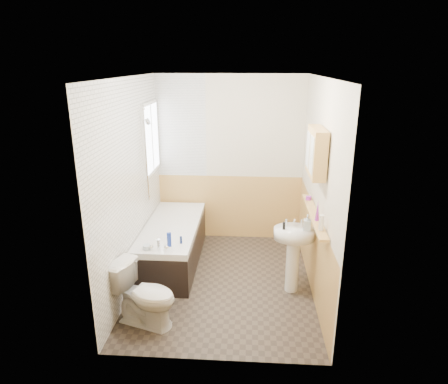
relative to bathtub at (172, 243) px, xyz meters
The scene contains 26 objects.
floor 0.92m from the bathtub, 32.82° to the right, with size 2.80×2.80×0.00m, color #302822.
ceiling 2.37m from the bathtub, 32.82° to the right, with size 2.80×2.80×0.00m, color white.
wall_back 1.52m from the bathtub, 52.14° to the left, with size 2.20×0.02×2.50m, color beige.
wall_front 2.23m from the bathtub, 68.79° to the right, with size 2.20×0.02×2.50m, color beige.
wall_left 1.13m from the bathtub, 128.91° to the right, with size 0.02×2.80×2.50m, color beige.
wall_right 2.13m from the bathtub, 14.35° to the right, with size 0.02×2.80×2.50m, color beige.
wainscot_right 1.89m from the bathtub, 14.52° to the right, with size 0.01×2.80×1.00m, color #DDAB5B.
wainscot_front 2.01m from the bathtub, 68.56° to the right, with size 2.20×0.01×1.00m, color #DDAB5B.
wainscot_back 1.19m from the bathtub, 51.48° to the left, with size 2.20×0.01×1.00m, color #DDAB5B.
tile_cladding_left 1.12m from the bathtub, 127.25° to the right, with size 0.01×2.80×2.50m, color white.
tile_return_back 1.72m from the bathtub, 89.69° to the left, with size 0.75×0.01×1.50m, color white.
window 1.47m from the bathtub, 124.78° to the left, with size 0.03×0.79×0.99m.
bathtub is the anchor object (origin of this frame).
shower_riser 1.36m from the bathtub, 162.94° to the left, with size 0.11×0.08×1.27m.
toilet 1.36m from the bathtub, 91.27° to the right, with size 0.39×0.69×0.68m, color white.
sink 1.70m from the bathtub, 20.93° to the right, with size 0.48×0.38×0.92m.
pine_shelf 2.03m from the bathtub, 20.97° to the right, with size 0.10×1.38×0.03m, color #DDAB5B.
medicine_cabinet 2.37m from the bathtub, 21.68° to the right, with size 0.15×0.57×0.52m.
foam_can 2.26m from the bathtub, 32.64° to the right, with size 0.05×0.05×0.16m, color silver.
green_bottle 2.15m from the bathtub, 26.24° to the right, with size 0.05×0.05×0.23m, color purple.
black_jar 1.94m from the bathtub, ahead, with size 0.07×0.07×0.05m, color purple.
soap_bottle 1.90m from the bathtub, 20.31° to the right, with size 0.08×0.18×0.08m, color silver.
clear_bottle 1.68m from the bathtub, 23.70° to the right, with size 0.03×0.03×0.09m, color black.
blue_gel 0.77m from the bathtub, 81.31° to the right, with size 0.05×0.03×0.18m, color #19339E.
cream_jar 0.84m from the bathtub, 100.67° to the right, with size 0.09×0.09×0.06m, color silver.
orange_bottle 0.69m from the bathtub, 68.48° to the right, with size 0.03×0.03×0.09m, color navy.
Camera 1 is at (0.31, -4.44, 2.66)m, focal length 32.00 mm.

